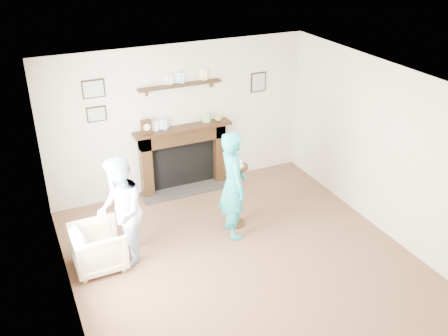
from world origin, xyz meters
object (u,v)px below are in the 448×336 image
(armchair, at_px, (101,266))
(woman, at_px, (232,233))
(pedestal_table, at_px, (236,184))
(man, at_px, (125,260))

(armchair, distance_m, woman, 1.97)
(woman, bearing_deg, pedestal_table, -29.64)
(man, height_order, woman, woman)
(woman, relative_size, pedestal_table, 1.43)
(armchair, xyz_separation_m, man, (0.33, -0.02, 0.00))
(pedestal_table, bearing_deg, man, -173.71)
(armchair, bearing_deg, pedestal_table, -86.13)
(armchair, bearing_deg, man, -93.73)
(armchair, distance_m, pedestal_table, 2.24)
(armchair, distance_m, man, 0.33)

